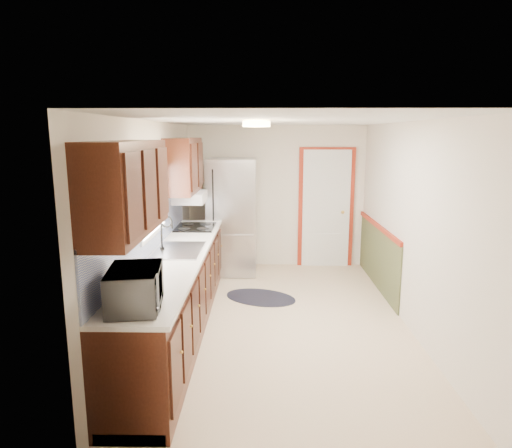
{
  "coord_description": "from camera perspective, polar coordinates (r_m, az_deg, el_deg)",
  "views": [
    {
      "loc": [
        -0.23,
        -5.24,
        2.25
      ],
      "look_at": [
        -0.31,
        0.33,
        1.15
      ],
      "focal_mm": 32.0,
      "sensor_mm": 36.0,
      "label": 1
    }
  ],
  "objects": [
    {
      "name": "back_wall_trim",
      "position": [
        7.68,
        10.02,
        0.77
      ],
      "size": [
        1.12,
        2.3,
        2.08
      ],
      "color": "maroon",
      "rests_on": "ground"
    },
    {
      "name": "microwave",
      "position": [
        3.61,
        -14.91,
        -7.27
      ],
      "size": [
        0.39,
        0.61,
        0.38
      ],
      "primitive_type": "imported",
      "rotation": [
        0.0,
        0.0,
        1.72
      ],
      "color": "white",
      "rests_on": "kitchen_run"
    },
    {
      "name": "room_shell",
      "position": [
        5.35,
        3.3,
        -0.18
      ],
      "size": [
        3.2,
        5.2,
        2.52
      ],
      "color": "beige",
      "rests_on": "ground"
    },
    {
      "name": "refrigerator",
      "position": [
        7.43,
        -3.02,
        0.96
      ],
      "size": [
        0.78,
        0.78,
        1.87
      ],
      "rotation": [
        0.0,
        0.0,
        0.0
      ],
      "color": "#B7B7BC",
      "rests_on": "ground"
    },
    {
      "name": "rug",
      "position": [
        6.47,
        0.57,
        -9.16
      ],
      "size": [
        1.19,
        1.0,
        0.01
      ],
      "primitive_type": "ellipsoid",
      "rotation": [
        0.0,
        0.0,
        -0.41
      ],
      "color": "black",
      "rests_on": "ground"
    },
    {
      "name": "ceiling_fixture",
      "position": [
        5.05,
        0.06,
        12.4
      ],
      "size": [
        0.3,
        0.3,
        0.06
      ],
      "primitive_type": "cylinder",
      "color": "#FFD88C",
      "rests_on": "room_shell"
    },
    {
      "name": "cooktop",
      "position": [
        6.55,
        -7.59,
        -0.39
      ],
      "size": [
        0.54,
        0.65,
        0.02
      ],
      "primitive_type": "cube",
      "color": "black",
      "rests_on": "kitchen_run"
    },
    {
      "name": "kitchen_run",
      "position": [
        5.26,
        -10.25,
        -4.93
      ],
      "size": [
        0.63,
        4.0,
        2.2
      ],
      "color": "black",
      "rests_on": "ground"
    }
  ]
}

